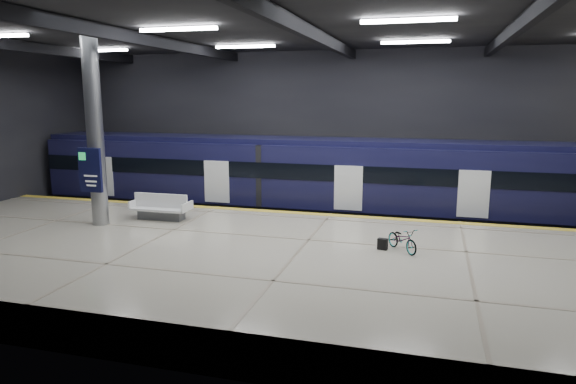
% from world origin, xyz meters
% --- Properties ---
extents(ground, '(30.00, 30.00, 0.00)m').
position_xyz_m(ground, '(0.00, 0.00, 0.00)').
color(ground, black).
rests_on(ground, ground).
extents(room_shell, '(30.10, 16.10, 8.05)m').
position_xyz_m(room_shell, '(-0.00, 0.00, 5.72)').
color(room_shell, black).
rests_on(room_shell, ground).
extents(platform, '(30.00, 11.00, 1.10)m').
position_xyz_m(platform, '(0.00, -2.50, 0.55)').
color(platform, '#B9B29D').
rests_on(platform, ground).
extents(safety_strip, '(30.00, 0.40, 0.01)m').
position_xyz_m(safety_strip, '(0.00, 2.75, 1.11)').
color(safety_strip, yellow).
rests_on(safety_strip, platform).
extents(rails, '(30.00, 1.52, 0.16)m').
position_xyz_m(rails, '(0.00, 5.50, 0.08)').
color(rails, gray).
rests_on(rails, ground).
extents(train, '(29.40, 2.84, 3.79)m').
position_xyz_m(train, '(-0.69, 5.50, 2.06)').
color(train, black).
rests_on(train, ground).
extents(bench, '(2.30, 0.97, 1.01)m').
position_xyz_m(bench, '(-6.20, 0.29, 1.46)').
color(bench, '#595B60').
rests_on(bench, platform).
extents(bicycle, '(1.29, 1.43, 0.75)m').
position_xyz_m(bicycle, '(3.08, -1.44, 1.48)').
color(bicycle, '#99999E').
rests_on(bicycle, platform).
extents(pannier_bag, '(0.33, 0.24, 0.35)m').
position_xyz_m(pannier_bag, '(2.48, -1.44, 1.28)').
color(pannier_bag, black).
rests_on(pannier_bag, platform).
extents(info_column, '(0.90, 0.78, 6.90)m').
position_xyz_m(info_column, '(-8.00, -1.03, 4.46)').
color(info_column, '#9EA0A5').
rests_on(info_column, platform).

